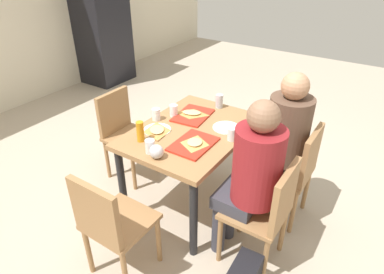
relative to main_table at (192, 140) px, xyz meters
The scene contains 23 objects.
ground_plane 0.64m from the main_table, ahead, with size 10.00×10.00×0.02m, color #B7A893.
main_table is the anchor object (origin of this frame).
chair_near_left 0.84m from the main_table, 109.54° to the right, with size 0.40×0.40×0.85m.
chair_near_right 0.84m from the main_table, 70.46° to the right, with size 0.40×0.40×0.85m.
chair_far_side 0.80m from the main_table, 90.00° to the left, with size 0.40×0.40×0.85m.
chair_left_end 0.95m from the main_table, behind, with size 0.40×0.40×0.85m.
person_in_red 0.71m from the main_table, 113.36° to the right, with size 0.32×0.42×1.26m.
person_in_brown_jacket 0.71m from the main_table, 66.64° to the right, with size 0.32×0.42×1.26m.
tray_red_near 0.26m from the main_table, 144.23° to the right, with size 0.36×0.26×0.02m, color red.
tray_red_far 0.25m from the main_table, 31.69° to the left, with size 0.36×0.26×0.02m, color red.
paper_plate_center 0.30m from the main_table, 127.13° to the left, with size 0.22×0.22×0.01m, color white.
paper_plate_near_edge 0.30m from the main_table, 52.87° to the right, with size 0.22×0.22×0.01m, color white.
pizza_slice_a 0.28m from the main_table, 142.01° to the right, with size 0.23×0.21×0.02m.
pizza_slice_b 0.27m from the main_table, 34.02° to the left, with size 0.21×0.26×0.02m.
pizza_slice_c 0.30m from the main_table, 132.86° to the left, with size 0.27×0.26×0.02m.
plastic_cup_a 0.37m from the main_table, 94.67° to the left, with size 0.07×0.07×0.10m, color white.
plastic_cup_b 0.37m from the main_table, 85.33° to the right, with size 0.07×0.07×0.10m, color white.
plastic_cup_c 0.47m from the main_table, behind, with size 0.07×0.07×0.10m, color white.
plastic_cup_d 0.32m from the main_table, 66.87° to the left, with size 0.07×0.07×0.10m, color white.
soda_can 0.50m from the main_table, ahead, with size 0.07×0.07×0.12m, color #B7BCC6.
condiment_bottle 0.46m from the main_table, 148.64° to the left, with size 0.06×0.06×0.16m, color orange.
foil_bundle 0.50m from the main_table, behind, with size 0.10×0.10×0.10m, color silver.
drink_fridge 3.37m from the main_table, 58.25° to the left, with size 0.70×0.60×1.90m, color black.
Camera 1 is at (-1.94, -1.28, 2.03)m, focal length 31.21 mm.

